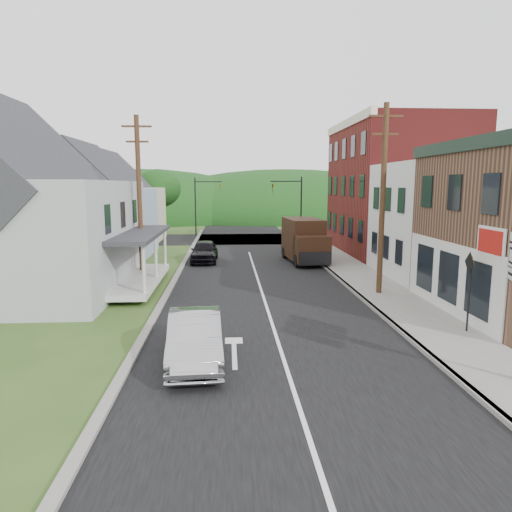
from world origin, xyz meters
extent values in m
plane|color=#2D4719|center=(0.00, 0.00, 0.00)|extent=(120.00, 120.00, 0.00)
cube|color=black|center=(0.00, 10.00, 0.00)|extent=(9.00, 90.00, 0.02)
cube|color=black|center=(0.00, 27.00, 0.00)|extent=(60.00, 9.00, 0.02)
cube|color=slate|center=(5.90, 8.00, 0.07)|extent=(2.80, 55.00, 0.15)
cube|color=slate|center=(4.55, 8.00, 0.07)|extent=(0.20, 55.00, 0.15)
cube|color=slate|center=(-4.65, 8.00, 0.06)|extent=(0.30, 55.00, 0.12)
cube|color=silver|center=(11.30, 7.50, 3.25)|extent=(8.00, 7.00, 6.50)
cube|color=maroon|center=(11.30, 17.00, 5.00)|extent=(8.00, 12.00, 10.00)
cube|color=#AFB3B5|center=(-12.00, 6.00, 2.75)|extent=(10.00, 12.00, 5.50)
cube|color=#96AACD|center=(-11.00, 17.00, 2.50)|extent=(7.00, 8.00, 5.00)
cube|color=beige|center=(-11.50, 26.00, 2.50)|extent=(7.00, 8.00, 5.00)
cylinder|color=#472D19|center=(5.60, 3.50, 4.50)|extent=(0.26, 0.26, 9.00)
cube|color=#472D19|center=(5.60, 3.50, 8.40)|extent=(1.60, 0.10, 0.10)
cube|color=#472D19|center=(5.60, 3.50, 7.60)|extent=(1.20, 0.10, 0.10)
cylinder|color=#472D19|center=(-6.50, 8.00, 4.50)|extent=(0.26, 0.26, 9.00)
cube|color=#472D19|center=(-6.50, 8.00, 8.40)|extent=(1.60, 0.10, 0.10)
cube|color=#472D19|center=(-6.50, 8.00, 7.60)|extent=(1.20, 0.10, 0.10)
cylinder|color=black|center=(5.00, 23.50, 3.00)|extent=(0.14, 0.14, 6.00)
cylinder|color=black|center=(3.60, 23.50, 5.60)|extent=(2.80, 0.10, 0.10)
imported|color=olive|center=(2.40, 23.50, 4.90)|extent=(0.16, 0.20, 1.00)
cylinder|color=black|center=(-5.00, 30.50, 3.00)|extent=(0.14, 0.14, 6.00)
cylinder|color=black|center=(-3.60, 30.50, 5.60)|extent=(2.80, 0.10, 0.10)
imported|color=olive|center=(-2.40, 30.50, 4.90)|extent=(0.16, 0.20, 1.00)
cylinder|color=#382616|center=(-19.00, 20.00, 2.38)|extent=(0.36, 0.36, 4.76)
ellipsoid|color=black|center=(-19.00, 20.00, 5.95)|extent=(5.80, 5.80, 4.93)
cylinder|color=#382616|center=(-9.00, 32.00, 1.96)|extent=(0.36, 0.36, 3.92)
ellipsoid|color=black|center=(-9.00, 32.00, 4.90)|extent=(4.80, 4.80, 4.08)
ellipsoid|color=black|center=(0.00, 55.00, 0.00)|extent=(90.00, 30.00, 16.00)
imported|color=#A7A6AB|center=(-2.69, -4.35, 0.74)|extent=(1.84, 4.56, 1.47)
imported|color=black|center=(-3.29, 13.76, 0.74)|extent=(1.85, 4.41, 1.49)
cube|color=black|center=(3.54, 13.61, 1.63)|extent=(2.51, 4.29, 2.71)
cube|color=black|center=(3.76, 11.19, 1.17)|extent=(2.28, 1.68, 1.78)
cube|color=black|center=(3.74, 11.38, 1.92)|extent=(2.06, 1.29, 0.05)
cube|color=black|center=(3.83, 10.40, 0.70)|extent=(2.06, 0.33, 0.84)
cylinder|color=black|center=(2.78, 11.20, 0.42)|extent=(0.34, 0.86, 0.84)
cylinder|color=black|center=(4.73, 11.37, 0.42)|extent=(0.34, 0.86, 0.84)
cylinder|color=black|center=(2.44, 14.92, 0.42)|extent=(0.34, 0.86, 0.84)
cylinder|color=black|center=(4.39, 15.09, 0.42)|extent=(0.34, 0.86, 0.84)
cube|color=silver|center=(6.14, -5.69, 3.38)|extent=(0.23, 0.65, 0.62)
cube|color=silver|center=(6.14, -5.69, 2.87)|extent=(0.21, 0.60, 0.32)
cylinder|color=black|center=(6.80, -2.46, 1.50)|extent=(0.07, 0.07, 2.69)
cube|color=black|center=(6.73, -2.46, 2.62)|extent=(0.09, 0.79, 0.79)
cube|color=yellow|center=(6.74, -2.46, 2.62)|extent=(0.10, 0.71, 0.71)
camera|label=1|loc=(-1.68, -17.59, 5.32)|focal=32.00mm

